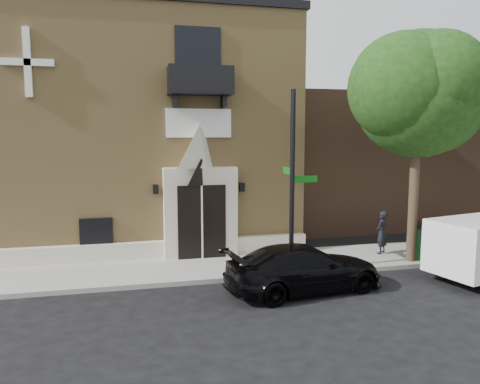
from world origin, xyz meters
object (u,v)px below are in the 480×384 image
object	(u,v)px
pedestrian_near	(382,232)
street_sign	(292,182)
black_sedan	(304,268)
dumpster	(440,240)
fire_hydrant	(427,250)

from	to	relation	value
pedestrian_near	street_sign	bearing A→B (deg)	-18.78
black_sedan	dumpster	size ratio (longest dim) A/B	2.18
black_sedan	street_sign	size ratio (longest dim) A/B	0.82
street_sign	pedestrian_near	bearing A→B (deg)	18.56
fire_hydrant	pedestrian_near	bearing A→B (deg)	128.69
black_sedan	street_sign	distance (m)	2.79
black_sedan	dumpster	distance (m)	6.08
fire_hydrant	dumpster	distance (m)	0.74
street_sign	pedestrian_near	distance (m)	4.70
black_sedan	fire_hydrant	xyz separation A→B (m)	(5.16, 1.57, -0.17)
black_sedan	dumpster	xyz separation A→B (m)	(5.81, 1.81, 0.10)
dumpster	black_sedan	bearing A→B (deg)	-142.16
dumpster	pedestrian_near	distance (m)	1.98
street_sign	pedestrian_near	world-z (taller)	street_sign
street_sign	fire_hydrant	size ratio (longest dim) A/B	7.77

